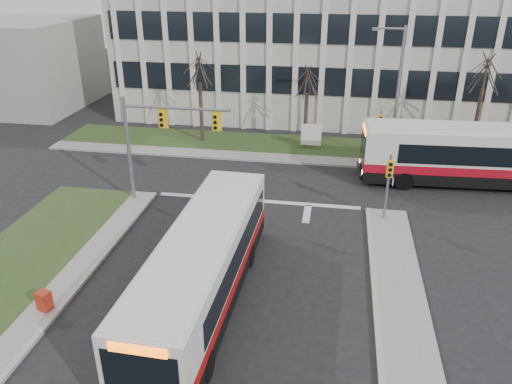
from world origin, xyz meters
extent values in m
plane|color=black|center=(0.00, 0.00, 0.00)|extent=(120.00, 120.00, 0.00)
cube|color=#9E9B93|center=(-7.00, -5.00, 0.07)|extent=(1.20, 26.00, 0.14)
cube|color=#9E9B93|center=(5.00, 15.20, 0.07)|extent=(44.00, 1.60, 0.14)
cube|color=#30441D|center=(5.00, 18.00, 0.06)|extent=(44.00, 5.00, 0.12)
cube|color=beige|center=(5.00, 30.00, 6.00)|extent=(40.00, 16.00, 12.00)
cube|color=#9E9B93|center=(-26.00, 26.00, 4.00)|extent=(12.00, 12.00, 8.00)
cylinder|color=slate|center=(-7.30, 7.20, 3.10)|extent=(0.22, 0.22, 6.20)
cylinder|color=slate|center=(-4.30, 7.20, 5.70)|extent=(6.00, 0.16, 0.16)
cube|color=yellow|center=(-5.10, 7.05, 5.10)|extent=(0.34, 0.24, 0.92)
cube|color=yellow|center=(-2.10, 7.05, 5.10)|extent=(0.34, 0.24, 0.92)
cylinder|color=slate|center=(7.20, 7.00, 1.90)|extent=(0.14, 0.14, 3.80)
cube|color=yellow|center=(7.20, 6.80, 3.10)|extent=(0.34, 0.24, 0.92)
cylinder|color=slate|center=(7.20, 15.50, 1.90)|extent=(0.14, 0.14, 3.80)
cube|color=yellow|center=(7.20, 15.30, 3.10)|extent=(0.34, 0.24, 0.92)
cylinder|color=slate|center=(8.20, 16.20, 4.60)|extent=(0.20, 0.20, 9.20)
cylinder|color=slate|center=(7.30, 16.20, 9.00)|extent=(1.80, 0.14, 0.14)
cube|color=slate|center=(6.40, 16.20, 8.95)|extent=(0.50, 0.25, 0.18)
cylinder|color=slate|center=(1.90, 17.50, 0.50)|extent=(0.08, 0.08, 1.00)
cylinder|color=slate|center=(3.10, 17.50, 0.50)|extent=(0.08, 0.08, 1.00)
cube|color=white|center=(2.50, 17.50, 1.20)|extent=(1.50, 0.12, 1.60)
cylinder|color=#42352B|center=(-6.00, 18.00, 2.31)|extent=(0.28, 0.28, 4.62)
cylinder|color=#42352B|center=(2.00, 18.20, 2.05)|extent=(0.28, 0.28, 4.09)
cylinder|color=#42352B|center=(14.00, 18.00, 2.48)|extent=(0.28, 0.28, 4.95)
cube|color=#A22515|center=(-6.80, -3.35, 0.47)|extent=(0.61, 0.58, 0.95)
camera|label=1|loc=(4.27, -18.02, 12.92)|focal=35.00mm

